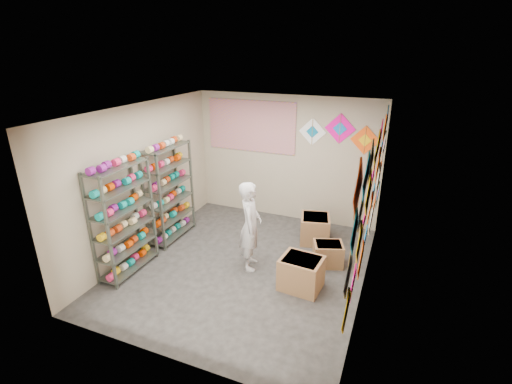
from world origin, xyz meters
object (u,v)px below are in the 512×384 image
at_px(shopkeeper, 250,226).
at_px(carton_c, 315,229).
at_px(shelf_rack_back, 169,193).
at_px(carton_b, 328,254).
at_px(shelf_rack_front, 123,220).
at_px(carton_a, 301,273).

distance_m(shopkeeper, carton_c, 1.63).
distance_m(shelf_rack_back, carton_b, 3.21).
bearing_deg(carton_c, shelf_rack_front, -154.42).
xyz_separation_m(shelf_rack_back, carton_b, (3.12, 0.16, -0.75)).
height_order(shelf_rack_front, carton_c, shelf_rack_front).
bearing_deg(carton_b, shelf_rack_back, 163.05).
bearing_deg(carton_a, carton_b, 78.44).
distance_m(shelf_rack_front, shelf_rack_back, 1.30).
bearing_deg(carton_c, carton_a, -97.58).
height_order(shopkeeper, carton_a, shopkeeper).
height_order(carton_b, carton_c, carton_c).
distance_m(shelf_rack_back, carton_c, 2.93).
xyz_separation_m(carton_a, carton_b, (0.25, 0.84, -0.06)).
distance_m(shopkeeper, carton_a, 1.14).
distance_m(shelf_rack_front, carton_b, 3.52).
relative_size(shelf_rack_back, shopkeeper, 1.21).
relative_size(carton_a, carton_b, 1.27).
distance_m(carton_a, carton_b, 0.88).
xyz_separation_m(shopkeeper, carton_a, (0.98, -0.27, -0.52)).
height_order(shopkeeper, carton_c, shopkeeper).
bearing_deg(shelf_rack_front, carton_b, 25.02).
distance_m(shopkeeper, carton_b, 1.48).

